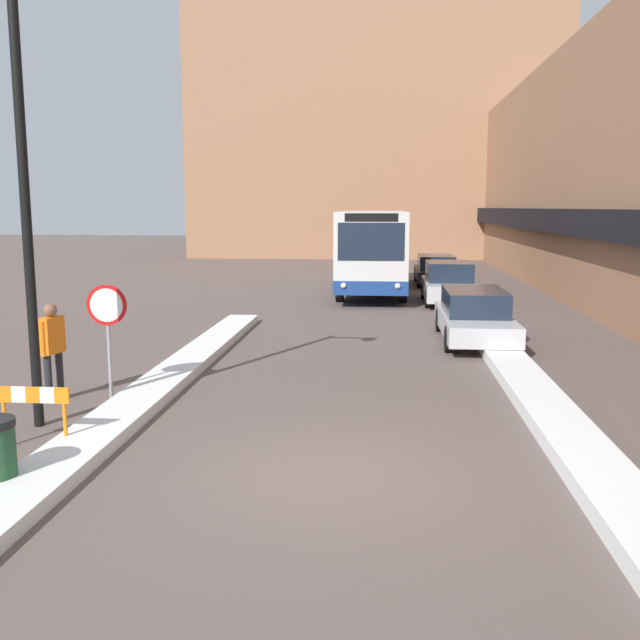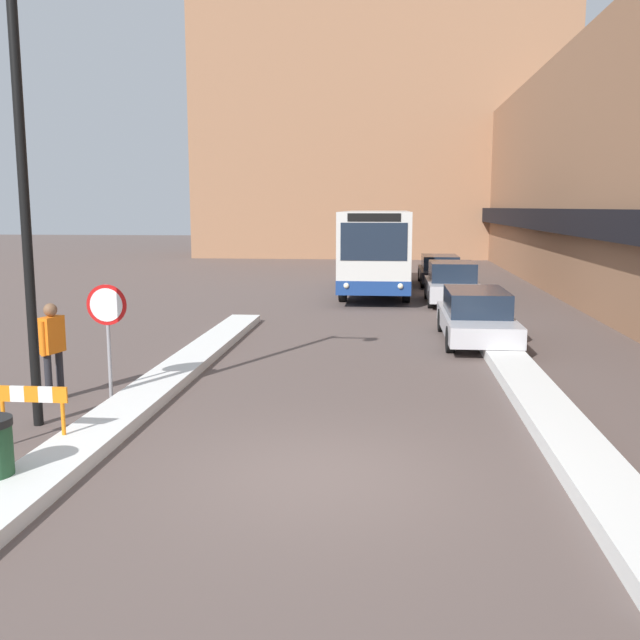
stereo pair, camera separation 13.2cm
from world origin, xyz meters
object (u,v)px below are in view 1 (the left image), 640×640
(stop_sign, at_px, (107,317))
(street_lamp, at_px, (38,152))
(city_bus, at_px, (373,248))
(parked_car_front, at_px, (474,315))
(pedestrian, at_px, (52,343))
(construction_barricade, at_px, (34,405))
(parked_car_back, at_px, (436,270))
(parked_car_middle, at_px, (449,283))

(stop_sign, bearing_deg, street_lamp, -99.45)
(city_bus, relative_size, parked_car_front, 2.14)
(pedestrian, distance_m, construction_barricade, 2.78)
(pedestrian, xyz_separation_m, construction_barricade, (0.93, -2.59, -0.43))
(parked_car_back, relative_size, pedestrian, 2.54)
(parked_car_back, bearing_deg, stop_sign, -109.91)
(parked_car_middle, bearing_deg, pedestrian, -120.67)
(parked_car_front, height_order, stop_sign, stop_sign)
(parked_car_back, height_order, pedestrian, pedestrian)
(parked_car_middle, distance_m, parked_car_back, 6.62)
(construction_barricade, bearing_deg, stop_sign, 88.68)
(pedestrian, height_order, construction_barricade, pedestrian)
(parked_car_front, relative_size, construction_barricade, 4.44)
(parked_car_front, distance_m, street_lamp, 11.93)
(street_lamp, xyz_separation_m, pedestrian, (-0.70, 1.53, -3.32))
(city_bus, relative_size, street_lamp, 1.44)
(stop_sign, bearing_deg, city_bus, 75.12)
(parked_car_back, relative_size, construction_barricade, 4.20)
(street_lamp, xyz_separation_m, construction_barricade, (0.22, -1.06, -3.75))
(city_bus, relative_size, pedestrian, 5.72)
(stop_sign, relative_size, pedestrian, 1.18)
(stop_sign, height_order, pedestrian, stop_sign)
(city_bus, bearing_deg, parked_car_middle, -49.08)
(street_lamp, bearing_deg, parked_car_back, 70.86)
(city_bus, height_order, construction_barricade, city_bus)
(parked_car_back, distance_m, construction_barricade, 24.75)
(parked_car_middle, bearing_deg, construction_barricade, -114.11)
(city_bus, relative_size, construction_barricade, 9.49)
(pedestrian, bearing_deg, street_lamp, -142.10)
(parked_car_front, relative_size, street_lamp, 0.67)
(parked_car_back, distance_m, pedestrian, 22.63)
(parked_car_middle, xyz_separation_m, street_lamp, (-7.81, -15.88, 3.65))
(parked_car_back, xyz_separation_m, street_lamp, (-7.81, -22.50, 3.72))
(stop_sign, xyz_separation_m, construction_barricade, (-0.06, -2.80, -0.89))
(construction_barricade, bearing_deg, street_lamp, 101.88)
(street_lamp, height_order, pedestrian, street_lamp)
(city_bus, height_order, street_lamp, street_lamp)
(parked_car_front, distance_m, construction_barricade, 11.99)
(parked_car_front, bearing_deg, pedestrian, -141.79)
(parked_car_front, relative_size, stop_sign, 2.26)
(city_bus, height_order, pedestrian, city_bus)
(city_bus, bearing_deg, pedestrian, -107.67)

